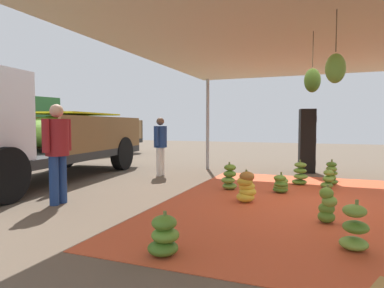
{
  "coord_description": "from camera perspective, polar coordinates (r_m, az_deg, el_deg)",
  "views": [
    {
      "loc": [
        -6.01,
        0.01,
        1.39
      ],
      "look_at": [
        0.13,
        2.4,
        1.0
      ],
      "focal_mm": 31.16,
      "sensor_mm": 36.0,
      "label": 1
    }
  ],
  "objects": [
    {
      "name": "ground_plane",
      "position": [
        6.86,
        -5.16,
        -8.32
      ],
      "size": [
        40.0,
        40.0,
        0.0
      ],
      "primitive_type": "plane",
      "color": "brown"
    },
    {
      "name": "tarp_orange",
      "position": [
        6.17,
        21.06,
        -9.8
      ],
      "size": [
        6.45,
        5.19,
        0.01
      ],
      "primitive_type": "cube",
      "color": "#D1512D",
      "rests_on": "ground"
    },
    {
      "name": "tent_canopy",
      "position": [
        6.15,
        22.53,
        15.89
      ],
      "size": [
        8.0,
        7.0,
        2.84
      ],
      "color": "#9EA0A5",
      "rests_on": "ground"
    },
    {
      "name": "banana_bunch_0",
      "position": [
        3.64,
        -4.81,
        -15.56
      ],
      "size": [
        0.4,
        0.41,
        0.47
      ],
      "color": "#477523",
      "rests_on": "tarp_orange"
    },
    {
      "name": "banana_bunch_1",
      "position": [
        6.03,
        9.28,
        -7.38
      ],
      "size": [
        0.47,
        0.45,
        0.58
      ],
      "color": "gold",
      "rests_on": "tarp_orange"
    },
    {
      "name": "banana_bunch_2",
      "position": [
        8.31,
        22.72,
        -4.75
      ],
      "size": [
        0.4,
        0.41,
        0.58
      ],
      "color": "#518428",
      "rests_on": "tarp_orange"
    },
    {
      "name": "banana_bunch_3",
      "position": [
        8.04,
        18.01,
        -4.96
      ],
      "size": [
        0.45,
        0.45,
        0.57
      ],
      "color": "#60932D",
      "rests_on": "tarp_orange"
    },
    {
      "name": "banana_bunch_5",
      "position": [
        7.13,
        6.41,
        -5.78
      ],
      "size": [
        0.43,
        0.41,
        0.59
      ],
      "color": "#6B9E38",
      "rests_on": "tarp_orange"
    },
    {
      "name": "banana_bunch_6",
      "position": [
        7.78,
        22.21,
        -5.68
      ],
      "size": [
        0.36,
        0.38,
        0.46
      ],
      "color": "#6B9E38",
      "rests_on": "tarp_orange"
    },
    {
      "name": "banana_bunch_9",
      "position": [
        5.1,
        22.12,
        -9.83
      ],
      "size": [
        0.32,
        0.32,
        0.54
      ],
      "color": "#518428",
      "rests_on": "tarp_orange"
    },
    {
      "name": "banana_bunch_10",
      "position": [
        7.0,
        14.95,
        -6.68
      ],
      "size": [
        0.41,
        0.39,
        0.42
      ],
      "color": "#477523",
      "rests_on": "tarp_orange"
    },
    {
      "name": "banana_bunch_11",
      "position": [
        4.16,
        26.07,
        -12.97
      ],
      "size": [
        0.42,
        0.42,
        0.56
      ],
      "color": "#75A83D",
      "rests_on": "tarp_orange"
    },
    {
      "name": "cargo_truck_main",
      "position": [
        8.75,
        -25.57,
        1.69
      ],
      "size": [
        6.89,
        3.02,
        2.4
      ],
      "color": "#2D2D2D",
      "rests_on": "ground"
    },
    {
      "name": "cargo_truck_far",
      "position": [
        15.25,
        -20.56,
        2.37
      ],
      "size": [
        6.66,
        3.66,
        2.4
      ],
      "color": "#2D2D2D",
      "rests_on": "ground"
    },
    {
      "name": "worker_0",
      "position": [
        6.21,
        -22.06,
        -0.34
      ],
      "size": [
        0.64,
        0.39,
        1.73
      ],
      "color": "navy",
      "rests_on": "ground"
    },
    {
      "name": "worker_1",
      "position": [
        9.03,
        -5.43,
        0.37
      ],
      "size": [
        0.58,
        0.35,
        1.57
      ],
      "color": "silver",
      "rests_on": "ground"
    },
    {
      "name": "speaker_stack",
      "position": [
        10.13,
        19.09,
        0.5
      ],
      "size": [
        0.54,
        0.51,
        1.83
      ],
      "color": "black",
      "rests_on": "ground"
    }
  ]
}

